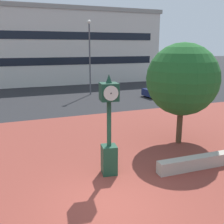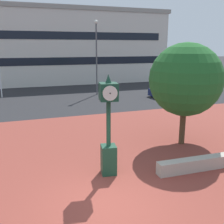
{
  "view_description": "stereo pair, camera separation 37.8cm",
  "coord_description": "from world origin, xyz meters",
  "px_view_note": "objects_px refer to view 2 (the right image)",
  "views": [
    {
      "loc": [
        -2.49,
        -6.61,
        4.66
      ],
      "look_at": [
        1.0,
        2.29,
        2.28
      ],
      "focal_mm": 42.16,
      "sensor_mm": 36.0,
      "label": 1
    },
    {
      "loc": [
        -2.13,
        -6.74,
        4.66
      ],
      "look_at": [
        1.0,
        2.29,
        2.28
      ],
      "focal_mm": 42.16,
      "sensor_mm": 36.0,
      "label": 2
    }
  ],
  "objects_px": {
    "street_clock": "(109,129)",
    "car_street_near": "(174,90)",
    "plaza_tree": "(187,81)",
    "civic_building": "(59,46)",
    "street_lamp_post": "(96,50)"
  },
  "relations": [
    {
      "from": "street_clock",
      "to": "car_street_near",
      "type": "xyz_separation_m",
      "value": [
        10.93,
        13.0,
        -1.17
      ]
    },
    {
      "from": "plaza_tree",
      "to": "car_street_near",
      "type": "bearing_deg",
      "value": 60.18
    },
    {
      "from": "car_street_near",
      "to": "civic_building",
      "type": "distance_m",
      "value": 18.47
    },
    {
      "from": "car_street_near",
      "to": "street_lamp_post",
      "type": "xyz_separation_m",
      "value": [
        -6.68,
        3.46,
        3.73
      ]
    },
    {
      "from": "street_clock",
      "to": "street_lamp_post",
      "type": "distance_m",
      "value": 17.18
    },
    {
      "from": "car_street_near",
      "to": "civic_building",
      "type": "relative_size",
      "value": 0.17
    },
    {
      "from": "street_clock",
      "to": "car_street_near",
      "type": "height_order",
      "value": "street_clock"
    },
    {
      "from": "civic_building",
      "to": "car_street_near",
      "type": "bearing_deg",
      "value": -61.95
    },
    {
      "from": "plaza_tree",
      "to": "street_lamp_post",
      "type": "distance_m",
      "value": 14.56
    },
    {
      "from": "street_clock",
      "to": "plaza_tree",
      "type": "bearing_deg",
      "value": 31.17
    },
    {
      "from": "street_clock",
      "to": "car_street_near",
      "type": "bearing_deg",
      "value": 58.13
    },
    {
      "from": "plaza_tree",
      "to": "civic_building",
      "type": "relative_size",
      "value": 0.17
    },
    {
      "from": "plaza_tree",
      "to": "civic_building",
      "type": "distance_m",
      "value": 27.07
    },
    {
      "from": "car_street_near",
      "to": "civic_building",
      "type": "height_order",
      "value": "civic_building"
    },
    {
      "from": "street_clock",
      "to": "street_lamp_post",
      "type": "xyz_separation_m",
      "value": [
        4.24,
        16.45,
        2.56
      ]
    }
  ]
}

